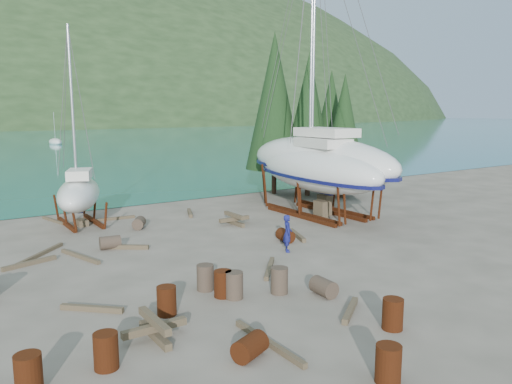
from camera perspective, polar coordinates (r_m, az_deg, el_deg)
ground at (r=19.27m, az=-0.05°, el=-8.89°), size 600.00×600.00×0.00m
far_house_right at (r=209.13m, az=-23.00°, el=7.72°), size 6.60×5.60×5.60m
cypress_near_right at (r=35.43m, az=6.03°, el=8.88°), size 3.60×3.60×10.00m
cypress_mid_right at (r=34.95m, az=10.03°, el=7.36°), size 3.06×3.06×8.50m
cypress_back_left at (r=36.09m, az=2.13°, el=10.32°), size 4.14×4.14×11.50m
cypress_far_right at (r=38.16m, az=8.54°, el=7.99°), size 3.24×3.24×9.00m
moored_boat_mid at (r=97.49m, az=-21.95°, el=5.32°), size 2.00×5.00×6.05m
large_sailboat_near at (r=28.65m, az=6.85°, el=2.71°), size 4.21×11.14×17.15m
large_sailboat_far at (r=29.45m, az=7.18°, el=3.62°), size 3.77×12.24×19.25m
small_sailboat_shore at (r=27.93m, az=-19.58°, el=-0.11°), size 4.21×6.76×10.35m
worker at (r=21.51m, az=3.62°, el=-4.74°), size 0.63×0.70×1.61m
drum_0 at (r=12.38m, az=-24.56°, el=-18.37°), size 0.58×0.58×0.88m
drum_1 at (r=16.79m, az=7.75°, el=-10.72°), size 0.63×0.91×0.58m
drum_3 at (r=12.10m, az=14.88°, el=-18.47°), size 0.58×0.58×0.88m
drum_5 at (r=17.18m, az=-5.82°, el=-9.69°), size 0.58×0.58×0.88m
drum_6 at (r=23.24m, az=3.37°, el=-4.98°), size 0.69×0.95×0.58m
drum_7 at (r=14.73m, az=15.36°, el=-13.29°), size 0.58×0.58×0.88m
drum_9 at (r=22.91m, az=-16.32°, el=-5.55°), size 0.96×0.71×0.58m
drum_10 at (r=15.36m, az=-10.18°, el=-12.14°), size 0.58×0.58×0.88m
drum_11 at (r=26.43m, az=-13.22°, el=-3.46°), size 0.95×1.05×0.58m
drum_12 at (r=12.80m, az=-0.70°, el=-17.28°), size 1.04×0.88×0.58m
drum_13 at (r=12.77m, az=-16.77°, el=-17.00°), size 0.58×0.58×0.88m
drum_14 at (r=16.54m, az=-3.80°, el=-10.42°), size 0.58×0.58×0.88m
drum_16 at (r=16.39m, az=-2.51°, el=-10.60°), size 0.58×0.58×0.88m
drum_17 at (r=16.83m, az=2.68°, el=-10.06°), size 0.58×0.58×0.88m
timber_0 at (r=29.53m, az=-22.19°, el=-3.01°), size 0.68×2.37×0.14m
timber_1 at (r=24.09m, az=4.74°, el=-4.96°), size 0.95×2.06×0.19m
timber_3 at (r=13.50m, az=1.44°, el=-16.83°), size 0.18×2.97×0.15m
timber_4 at (r=21.71m, az=-24.45°, el=-7.41°), size 2.12×0.78×0.17m
timber_5 at (r=19.21m, az=1.55°, el=-8.70°), size 1.75×1.99×0.16m
timber_6 at (r=29.44m, az=-7.57°, el=-2.39°), size 0.93×1.87×0.19m
timber_7 at (r=15.63m, az=10.72°, el=-13.15°), size 1.61×1.23×0.17m
timber_8 at (r=22.74m, az=-14.53°, el=-6.10°), size 1.66×1.29×0.19m
timber_9 at (r=28.88m, az=-15.96°, el=-2.94°), size 2.36×0.36×0.15m
timber_11 at (r=21.94m, az=-19.46°, el=-6.95°), size 0.91×2.67×0.15m
timber_12 at (r=16.30m, az=-18.25°, el=-12.53°), size 1.58×1.50×0.17m
timber_15 at (r=22.88m, az=-23.43°, el=-6.54°), size 2.35×2.49×0.15m
timber_pile_fore at (r=14.01m, az=-11.51°, el=-14.97°), size 1.80×1.80×0.60m
timber_pile_aft at (r=26.63m, az=-2.50°, el=-3.10°), size 1.80×1.80×0.60m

